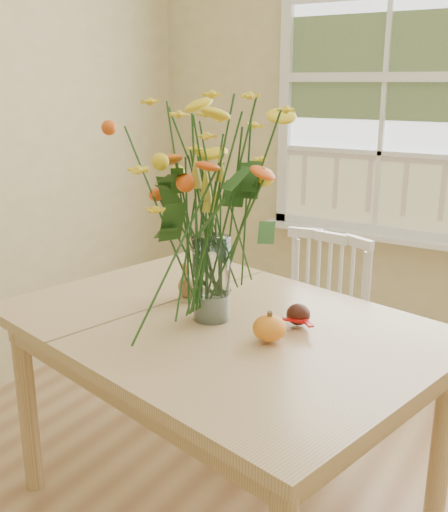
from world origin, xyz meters
The scene contains 6 objects.
dining_table centered at (-0.53, 0.53, 0.67)m, with size 1.61×1.31×0.76m.
windsor_chair centered at (-0.48, 1.25, 0.49)m, with size 0.45×0.43×0.88m.
flower_vase centered at (-0.57, 0.53, 1.18)m, with size 0.59×0.59×0.70m.
pumpkin centered at (-0.31, 0.47, 0.80)m, with size 0.10×0.10×0.08m, color orange.
turkey_figurine centered at (-0.74, 0.64, 0.81)m, with size 0.12×0.11×0.12m.
dark_gourd centered at (-0.29, 0.63, 0.79)m, with size 0.13×0.10×0.07m.
Camera 1 is at (0.46, -1.05, 1.53)m, focal length 42.00 mm.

